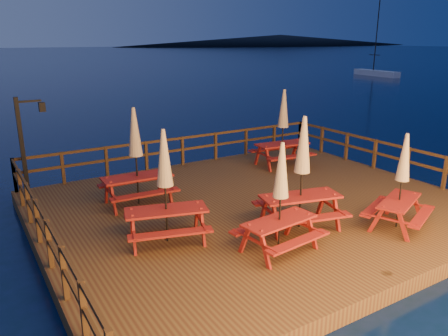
{
  "coord_description": "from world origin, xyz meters",
  "views": [
    {
      "loc": [
        -7.07,
        -9.66,
        5.07
      ],
      "look_at": [
        -0.76,
        0.6,
        1.47
      ],
      "focal_mm": 35.0,
      "sensor_mm": 36.0,
      "label": 1
    }
  ],
  "objects_px": {
    "sailboat": "(376,73)",
    "picnic_table_0": "(280,196)",
    "picnic_table_1": "(165,185)",
    "picnic_table_2": "(402,180)",
    "lamp_post": "(26,136)"
  },
  "relations": [
    {
      "from": "lamp_post",
      "to": "picnic_table_2",
      "type": "xyz_separation_m",
      "value": [
        7.52,
        -7.73,
        -0.52
      ]
    },
    {
      "from": "sailboat",
      "to": "picnic_table_0",
      "type": "xyz_separation_m",
      "value": [
        -44.29,
        -34.24,
        1.35
      ]
    },
    {
      "from": "picnic_table_1",
      "to": "picnic_table_2",
      "type": "bearing_deg",
      "value": -7.44
    },
    {
      "from": "picnic_table_0",
      "to": "picnic_table_1",
      "type": "xyz_separation_m",
      "value": [
        -1.96,
        1.78,
        0.1
      ]
    },
    {
      "from": "picnic_table_1",
      "to": "picnic_table_2",
      "type": "height_order",
      "value": "picnic_table_1"
    },
    {
      "from": "lamp_post",
      "to": "picnic_table_0",
      "type": "relative_size",
      "value": 1.18
    },
    {
      "from": "sailboat",
      "to": "picnic_table_2",
      "type": "distance_m",
      "value": 53.71
    },
    {
      "from": "picnic_table_1",
      "to": "lamp_post",
      "type": "bearing_deg",
      "value": 127.86
    },
    {
      "from": "lamp_post",
      "to": "sailboat",
      "type": "xyz_separation_m",
      "value": [
        48.41,
        27.08,
        -1.82
      ]
    },
    {
      "from": "picnic_table_0",
      "to": "picnic_table_2",
      "type": "relative_size",
      "value": 1.03
    },
    {
      "from": "lamp_post",
      "to": "picnic_table_2",
      "type": "distance_m",
      "value": 10.8
    },
    {
      "from": "picnic_table_0",
      "to": "picnic_table_1",
      "type": "relative_size",
      "value": 0.93
    },
    {
      "from": "lamp_post",
      "to": "sailboat",
      "type": "distance_m",
      "value": 55.5
    },
    {
      "from": "sailboat",
      "to": "picnic_table_1",
      "type": "height_order",
      "value": "sailboat"
    },
    {
      "from": "sailboat",
      "to": "picnic_table_0",
      "type": "bearing_deg",
      "value": -135.68
    }
  ]
}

